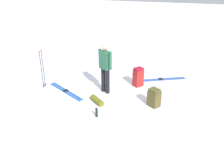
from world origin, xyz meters
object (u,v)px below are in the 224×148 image
object	(u,v)px
backpack_large_dark	(138,77)
ski_poles_planted_near	(42,67)
skier_standing	(105,66)
thermos_bottle	(97,113)
ski_pair_near	(161,79)
backpack_bright	(154,98)
ski_pair_far	(66,91)
sleeping_mat_rolled	(97,100)

from	to	relation	value
backpack_large_dark	ski_poles_planted_near	distance (m)	3.39
skier_standing	thermos_bottle	xyz separation A→B (m)	(-1.44, -0.49, -0.82)
ski_pair_near	ski_poles_planted_near	bearing A→B (deg)	124.66
backpack_large_dark	backpack_bright	xyz separation A→B (m)	(-1.11, -0.91, -0.07)
backpack_bright	thermos_bottle	world-z (taller)	backpack_bright
ski_poles_planted_near	backpack_large_dark	bearing A→B (deg)	-62.08
ski_pair_far	thermos_bottle	world-z (taller)	thermos_bottle
ski_pair_near	thermos_bottle	size ratio (longest dim) A/B	6.55
ski_pair_near	ski_pair_far	xyz separation A→B (m)	(-2.44, 2.67, 0.00)
ski_pair_far	backpack_bright	xyz separation A→B (m)	(0.42, -2.98, 0.26)
ski_pair_far	backpack_large_dark	distance (m)	2.60
ski_pair_far	sleeping_mat_rolled	size ratio (longest dim) A/B	3.18
ski_pair_near	ski_pair_far	distance (m)	3.62
ski_pair_near	ski_poles_planted_near	size ratio (longest dim) A/B	1.26
ski_pair_far	backpack_bright	world-z (taller)	backpack_bright
ski_pair_near	ski_pair_far	bearing A→B (deg)	132.36
skier_standing	ski_poles_planted_near	xyz separation A→B (m)	(-0.62, 2.15, -0.21)
skier_standing	ski_pair_near	xyz separation A→B (m)	(1.85, -1.43, -0.94)
ski_pair_near	ski_poles_planted_near	xyz separation A→B (m)	(-2.48, 3.58, 0.74)
sleeping_mat_rolled	ski_pair_near	bearing A→B (deg)	-26.45
backpack_bright	thermos_bottle	size ratio (longest dim) A/B	2.17
skier_standing	sleeping_mat_rolled	size ratio (longest dim) A/B	3.09
skier_standing	ski_poles_planted_near	distance (m)	2.25
sleeping_mat_rolled	skier_standing	bearing A→B (deg)	8.69
ski_pair_near	sleeping_mat_rolled	xyz separation A→B (m)	(-2.63, 1.31, 0.08)
backpack_large_dark	sleeping_mat_rolled	distance (m)	1.89
ski_poles_planted_near	skier_standing	bearing A→B (deg)	-73.86
ski_pair_near	thermos_bottle	world-z (taller)	thermos_bottle
ski_pair_near	ski_poles_planted_near	world-z (taller)	ski_poles_planted_near
backpack_large_dark	backpack_bright	bearing A→B (deg)	-140.60
ski_poles_planted_near	sleeping_mat_rolled	distance (m)	2.37
ski_pair_far	ski_poles_planted_near	bearing A→B (deg)	92.41
ski_pair_near	ski_pair_far	size ratio (longest dim) A/B	0.97
ski_poles_planted_near	sleeping_mat_rolled	world-z (taller)	ski_poles_planted_near
skier_standing	thermos_bottle	bearing A→B (deg)	-161.30
skier_standing	ski_poles_planted_near	size ratio (longest dim) A/B	1.26
ski_pair_near	ski_pair_far	world-z (taller)	same
ski_pair_near	sleeping_mat_rolled	bearing A→B (deg)	153.55
skier_standing	ski_pair_far	world-z (taller)	skier_standing
skier_standing	ski_pair_far	bearing A→B (deg)	115.16
ski_pair_far	backpack_large_dark	size ratio (longest dim) A/B	2.52
ski_pair_near	sleeping_mat_rolled	distance (m)	2.94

